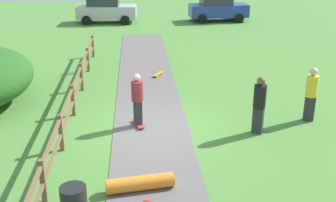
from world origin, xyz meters
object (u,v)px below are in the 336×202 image
skateboard_loose (158,74)px  parked_car_blue (218,8)px  bystander_black (259,102)px  bystander_yellow (311,92)px  skater_riding (137,97)px  parked_car_silver (106,9)px  skater_fallen (141,185)px

skateboard_loose → parked_car_blue: parked_car_blue is taller
bystander_black → parked_car_blue: 19.13m
skateboard_loose → bystander_yellow: size_ratio=0.44×
skater_riding → skateboard_loose: 5.47m
skater_riding → bystander_yellow: size_ratio=0.96×
skater_riding → skateboard_loose: skater_riding is taller
bystander_yellow → parked_car_blue: parked_car_blue is taller
skateboard_loose → parked_car_blue: size_ratio=0.19×
bystander_black → parked_car_silver: 19.85m
bystander_black → skateboard_loose: bearing=114.3°
parked_car_blue → bystander_yellow: bearing=-91.1°
bystander_black → parked_car_silver: parked_car_silver is taller
skater_fallen → parked_car_blue: 22.84m
bystander_yellow → parked_car_silver: (-7.73, 18.17, -0.05)m
parked_car_silver → parked_car_blue: same height
skateboard_loose → bystander_yellow: 7.14m
skater_riding → skateboard_loose: bearing=79.8°
skater_fallen → bystander_black: 4.84m
skater_fallen → parked_car_blue: parked_car_blue is taller
skater_riding → parked_car_blue: parked_car_blue is taller
skater_fallen → parked_car_silver: bearing=95.4°
skater_fallen → bystander_black: size_ratio=0.91×
skater_fallen → skateboard_loose: (0.94, 9.13, -0.11)m
skater_riding → parked_car_blue: size_ratio=0.41×
skateboard_loose → parked_car_silver: 13.27m
skateboard_loose → bystander_black: 6.76m
skater_riding → bystander_yellow: (5.68, 0.03, 0.02)m
skater_riding → parked_car_silver: 18.32m
skater_riding → bystander_black: bearing=-12.1°
skater_riding → bystander_black: (3.71, -0.80, 0.03)m
bystander_black → parked_car_blue: bearing=83.0°
skater_fallen → bystander_black: bystander_black is taller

